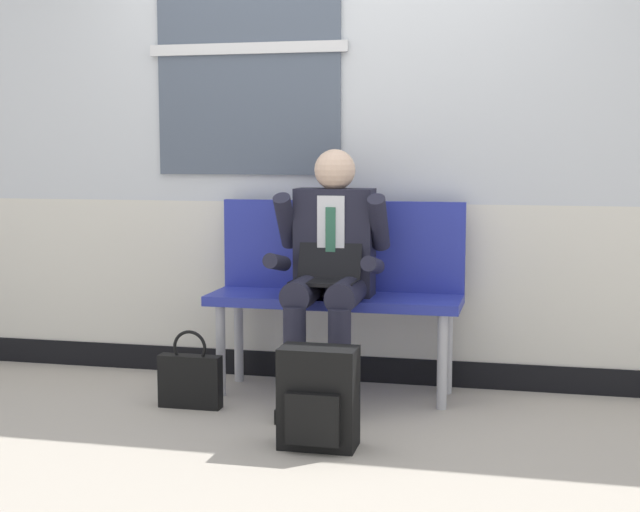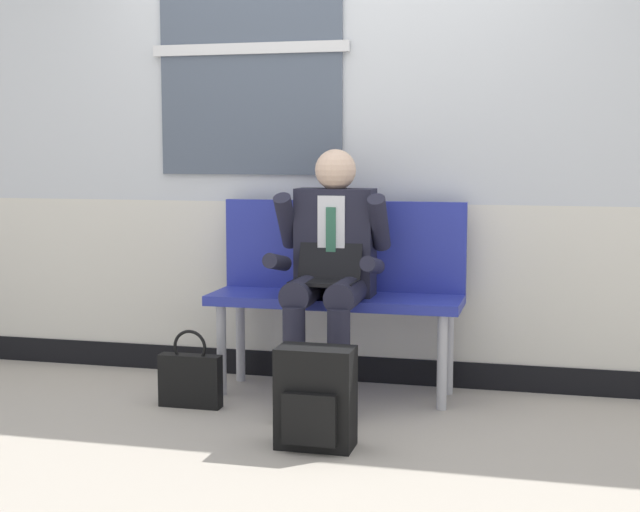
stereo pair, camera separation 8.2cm
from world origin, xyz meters
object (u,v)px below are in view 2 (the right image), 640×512
object	(u,v)px
person_seated	(330,266)
bench_with_person	(339,280)
handbag	(190,379)
backpack	(315,399)

from	to	relation	value
person_seated	bench_with_person	bearing A→B (deg)	90.00
bench_with_person	handbag	bearing A→B (deg)	-143.17
bench_with_person	person_seated	bearing A→B (deg)	-90.00
backpack	bench_with_person	bearing A→B (deg)	96.92
person_seated	backpack	xyz separation A→B (m)	(0.11, -0.73, -0.48)
bench_with_person	backpack	size ratio (longest dim) A/B	2.99
person_seated	backpack	size ratio (longest dim) A/B	2.92
bench_with_person	person_seated	world-z (taller)	person_seated
backpack	handbag	size ratio (longest dim) A/B	1.12
handbag	person_seated	bearing A→B (deg)	23.12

